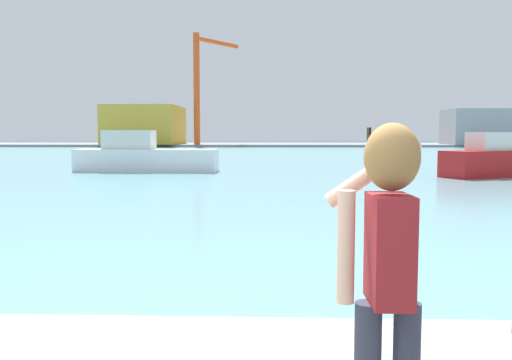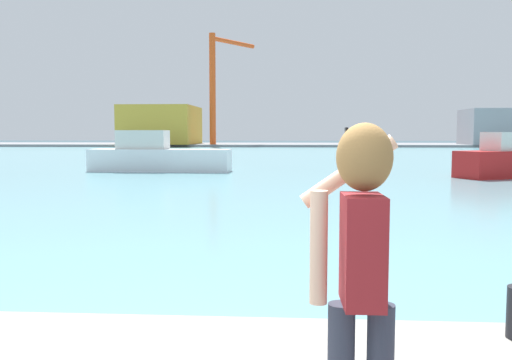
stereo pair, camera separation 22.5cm
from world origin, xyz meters
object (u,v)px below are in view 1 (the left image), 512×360
at_px(boat_moored, 144,157).
at_px(warehouse_left, 145,125).
at_px(person_photographer, 387,256).
at_px(boat_moored_2, 506,160).
at_px(warehouse_right, 481,127).
at_px(port_crane, 202,78).

xyz_separation_m(boat_moored, warehouse_left, (-14.39, 60.54, 2.68)).
height_order(person_photographer, boat_moored_2, boat_moored_2).
height_order(person_photographer, boat_moored, boat_moored).
bearing_deg(person_photographer, boat_moored, 15.12).
relative_size(boat_moored, warehouse_right, 0.75).
height_order(boat_moored, port_crane, port_crane).
xyz_separation_m(boat_moored, warehouse_right, (40.10, 58.90, 2.33)).
distance_m(person_photographer, boat_moored, 28.53).
bearing_deg(warehouse_left, boat_moored, -76.63).
distance_m(boat_moored, port_crane, 59.10).
bearing_deg(person_photographer, warehouse_right, -21.46).
height_order(boat_moored, boat_moored_2, boat_moored).
bearing_deg(port_crane, boat_moored, -85.51).
xyz_separation_m(boat_moored_2, warehouse_right, (21.32, 61.50, 2.35)).
bearing_deg(warehouse_left, boat_moored_2, -62.28).
distance_m(boat_moored, warehouse_right, 71.29).
bearing_deg(warehouse_right, person_photographer, -110.45).
distance_m(boat_moored_2, warehouse_right, 65.14).
distance_m(person_photographer, warehouse_left, 90.76).
height_order(warehouse_right, port_crane, port_crane).
height_order(person_photographer, warehouse_right, warehouse_right).
bearing_deg(person_photographer, warehouse_left, 13.23).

